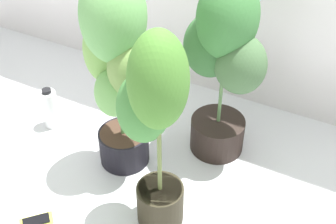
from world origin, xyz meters
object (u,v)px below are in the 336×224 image
potted_plant_center (117,60)px  potted_plant_front_right (154,117)px  cell_phone (36,221)px  potted_plant_back_right (224,57)px  nutrient_bottle (50,109)px

potted_plant_center → potted_plant_front_right: 0.38m
potted_plant_front_right → cell_phone: (-0.45, -0.28, -0.56)m
potted_plant_back_right → nutrient_bottle: potted_plant_back_right is taller
nutrient_bottle → potted_plant_front_right: bearing=-19.1°
potted_plant_front_right → potted_plant_back_right: size_ratio=1.00×
potted_plant_back_right → cell_phone: bearing=-122.5°
potted_plant_back_right → nutrient_bottle: (-0.86, -0.25, -0.43)m
potted_plant_front_right → nutrient_bottle: (-0.80, 0.28, -0.45)m
potted_plant_center → nutrient_bottle: bearing=174.4°
potted_plant_back_right → potted_plant_front_right: bearing=-96.8°
potted_plant_center → nutrient_bottle: size_ratio=4.19×
potted_plant_center → potted_plant_front_right: size_ratio=1.07×
potted_plant_center → potted_plant_back_right: size_ratio=1.07×
potted_plant_back_right → cell_phone: 1.10m
potted_plant_center → cell_phone: size_ratio=6.58×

